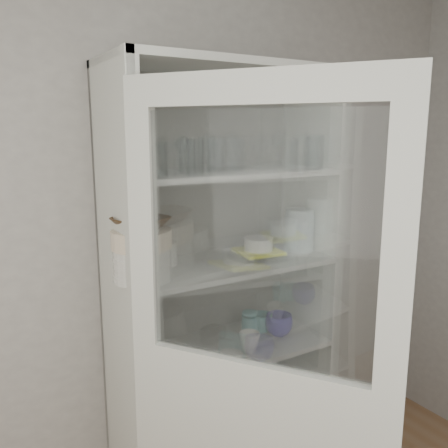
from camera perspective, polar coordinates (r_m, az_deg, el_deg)
wall_back at (r=2.20m, az=-7.51°, el=-2.81°), size 3.60×0.02×2.60m
pantry_cabinet at (r=2.26m, az=-0.83°, el=-11.94°), size 1.00×0.45×2.10m
cupboard_door at (r=1.69m, az=3.66°, el=-23.19°), size 0.55×0.76×2.00m
tumbler_0 at (r=1.75m, az=-9.72°, el=7.65°), size 0.08×0.08×0.13m
tumbler_1 at (r=1.72m, az=-7.88°, el=7.63°), size 0.08×0.08×0.13m
tumbler_2 at (r=1.80m, az=-3.52°, el=8.00°), size 0.08×0.08×0.14m
tumbler_3 at (r=1.91m, az=1.16°, el=8.16°), size 0.09×0.09×0.13m
tumbler_4 at (r=2.06m, az=7.99°, el=8.23°), size 0.07×0.07×0.13m
tumbler_5 at (r=2.11m, az=10.70°, el=8.45°), size 0.09×0.09×0.15m
tumbler_6 at (r=2.18m, az=10.99°, el=8.51°), size 0.09×0.09×0.15m
tumbler_7 at (r=1.86m, az=-11.10°, el=8.07°), size 0.09×0.09×0.15m
tumbler_8 at (r=1.91m, az=-4.46°, el=8.13°), size 0.08×0.08×0.13m
tumbler_9 at (r=2.01m, az=-0.96°, el=8.40°), size 0.07×0.07×0.14m
tumbler_10 at (r=1.96m, az=-2.10°, el=8.38°), size 0.09×0.09×0.14m
tumbler_11 at (r=2.07m, az=1.62°, el=8.44°), size 0.08×0.08×0.14m
goblet_0 at (r=1.99m, az=-9.09°, el=8.58°), size 0.07×0.07×0.16m
goblet_1 at (r=2.01m, az=-4.89°, el=8.58°), size 0.07×0.07×0.15m
goblet_2 at (r=2.14m, az=0.96°, el=8.97°), size 0.08×0.08×0.17m
goblet_3 at (r=2.33m, az=6.66°, el=9.17°), size 0.08×0.08×0.18m
plate_stack_front at (r=1.85m, az=-9.79°, el=-4.77°), size 0.22×0.22×0.13m
plate_stack_back at (r=2.06m, az=-8.40°, el=-3.51°), size 0.20×0.20×0.10m
cream_bowl at (r=1.83m, az=-9.89°, el=-1.79°), size 0.27×0.27×0.07m
terracotta_bowl at (r=1.82m, az=-9.96°, el=0.08°), size 0.26×0.26×0.05m
glass_platter at (r=2.19m, az=4.15°, el=-3.69°), size 0.32×0.32×0.02m
yellow_trivet at (r=2.18m, az=4.15°, el=-3.31°), size 0.21×0.21×0.01m
white_ramekin at (r=2.17m, az=4.17°, el=-2.41°), size 0.17×0.17×0.06m
grey_bowl_stack at (r=2.30m, az=9.05°, el=-0.70°), size 0.14×0.14×0.20m
mug_blue at (r=2.34m, az=6.61°, el=-11.91°), size 0.17×0.17×0.10m
mug_teal at (r=2.37m, az=4.62°, el=-11.72°), size 0.10×0.10×0.09m
mug_white at (r=2.17m, az=3.07°, el=-14.00°), size 0.11×0.11×0.09m
teal_jar at (r=2.36m, az=3.14°, el=-11.74°), size 0.08×0.08×0.10m
measuring_cups at (r=2.06m, az=-5.24°, el=-16.16°), size 0.10×0.10×0.04m
white_canister at (r=2.08m, az=-10.51°, el=-14.63°), size 0.13×0.13×0.13m
cream_dish at (r=2.37m, az=-1.25°, el=-22.94°), size 0.29×0.29×0.08m
tin_box at (r=2.43m, az=0.73°, el=-22.21°), size 0.22×0.17×0.06m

